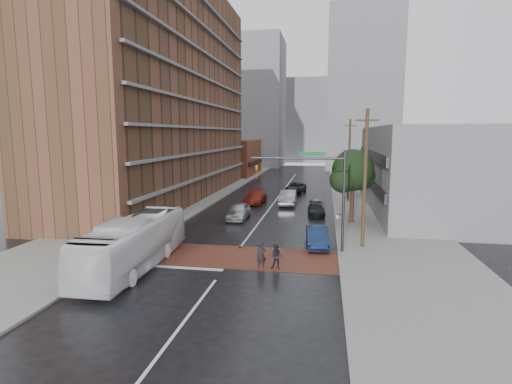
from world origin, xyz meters
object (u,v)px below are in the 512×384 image
at_px(car_travel_a, 239,211).
at_px(car_parked_near, 317,237).
at_px(car_parked_far, 317,205).
at_px(car_travel_c, 256,197).
at_px(car_parked_mid, 316,210).
at_px(pedestrian_a, 261,255).
at_px(car_travel_b, 288,198).
at_px(pedestrian_b, 277,257).
at_px(transit_bus, 135,243).
at_px(suv_travel, 295,188).

bearing_deg(car_travel_a, car_parked_near, -48.51).
bearing_deg(car_parked_far, car_travel_a, -145.21).
height_order(car_travel_c, car_parked_near, car_travel_c).
bearing_deg(car_parked_mid, pedestrian_a, -104.46).
height_order(pedestrian_a, car_parked_near, pedestrian_a).
bearing_deg(car_travel_b, pedestrian_b, -87.70).
height_order(pedestrian_b, car_parked_near, pedestrian_b).
xyz_separation_m(transit_bus, pedestrian_a, (7.75, 1.24, -0.76)).
bearing_deg(pedestrian_a, car_travel_a, 89.20).
distance_m(pedestrian_a, car_travel_b, 22.56).
bearing_deg(car_travel_b, car_parked_near, -78.82).
xyz_separation_m(transit_bus, car_travel_a, (3.28, 15.09, -0.78)).
xyz_separation_m(pedestrian_a, pedestrian_b, (0.95, 0.00, -0.04)).
bearing_deg(suv_travel, car_travel_a, -93.71).
distance_m(pedestrian_a, car_parked_mid, 17.24).
bearing_deg(transit_bus, car_parked_mid, 58.17).
relative_size(car_travel_a, suv_travel, 0.93).
distance_m(transit_bus, car_travel_b, 24.89).
distance_m(pedestrian_a, suv_travel, 32.54).
bearing_deg(car_parked_mid, suv_travel, 97.30).
distance_m(car_travel_a, car_parked_near, 11.41).
bearing_deg(suv_travel, pedestrian_a, -80.63).
bearing_deg(car_travel_a, car_parked_far, 35.78).
relative_size(car_travel_a, car_travel_c, 0.90).
xyz_separation_m(car_parked_near, car_parked_mid, (-0.35, 11.49, -0.13)).
bearing_deg(car_parked_near, car_parked_far, 86.45).
relative_size(pedestrian_b, car_travel_c, 0.30).
bearing_deg(suv_travel, car_travel_b, -81.97).
distance_m(car_travel_c, car_parked_mid, 9.49).
xyz_separation_m(car_travel_a, car_parked_mid, (7.42, 3.13, -0.21)).
bearing_deg(car_parked_mid, car_parked_far, 85.40).
distance_m(transit_bus, pedestrian_a, 7.88).
bearing_deg(car_parked_mid, transit_bus, -125.02).
distance_m(transit_bus, suv_travel, 34.60).
distance_m(car_travel_a, suv_travel, 19.14).
bearing_deg(transit_bus, car_travel_c, 80.68).
xyz_separation_m(car_travel_a, car_parked_near, (7.77, -8.35, -0.08)).
xyz_separation_m(car_travel_b, car_parked_mid, (3.41, -5.57, -0.26)).
xyz_separation_m(pedestrian_b, suv_travel, (-1.27, 32.54, -0.08)).
height_order(car_travel_c, suv_travel, car_travel_c).
relative_size(pedestrian_b, car_parked_far, 0.39).
bearing_deg(car_parked_mid, car_parked_near, -92.85).
height_order(pedestrian_b, car_parked_mid, pedestrian_b).
relative_size(car_travel_b, suv_travel, 1.02).
bearing_deg(suv_travel, car_parked_mid, -69.30).
distance_m(car_travel_a, car_parked_far, 9.32).
distance_m(transit_bus, car_parked_near, 12.97).
bearing_deg(transit_bus, car_travel_a, 76.34).
bearing_deg(car_parked_far, suv_travel, 101.66).
relative_size(car_parked_near, car_parked_mid, 1.08).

